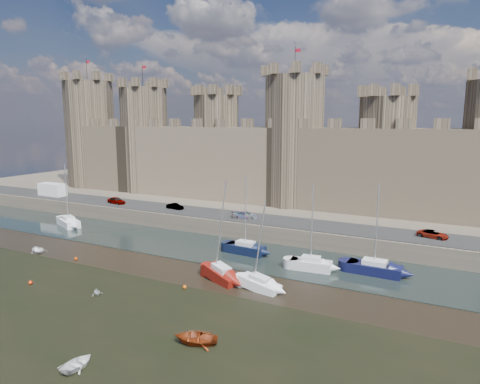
{
  "coord_description": "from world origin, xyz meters",
  "views": [
    {
      "loc": [
        28.67,
        -25.6,
        17.87
      ],
      "look_at": [
        4.42,
        22.0,
        8.82
      ],
      "focal_mm": 32.0,
      "sensor_mm": 36.0,
      "label": 1
    }
  ],
  "objects_px": {
    "car_0": "(116,201)",
    "sailboat_0": "(68,222)",
    "car_2": "(245,215)",
    "sailboat_1": "(245,248)",
    "sailboat_4": "(221,274)",
    "sailboat_5": "(260,283)",
    "van": "(52,190)",
    "car_1": "(175,206)",
    "sailboat_2": "(311,264)",
    "sailboat_3": "(374,268)",
    "car_3": "(433,234)"
  },
  "relations": [
    {
      "from": "car_1",
      "to": "sailboat_3",
      "type": "relative_size",
      "value": 0.3
    },
    {
      "from": "car_2",
      "to": "car_3",
      "type": "bearing_deg",
      "value": -104.52
    },
    {
      "from": "car_0",
      "to": "car_2",
      "type": "height_order",
      "value": "car_0"
    },
    {
      "from": "sailboat_2",
      "to": "sailboat_5",
      "type": "relative_size",
      "value": 1.08
    },
    {
      "from": "car_0",
      "to": "van",
      "type": "xyz_separation_m",
      "value": [
        -17.58,
        0.48,
        0.64
      ]
    },
    {
      "from": "van",
      "to": "sailboat_2",
      "type": "distance_m",
      "value": 59.56
    },
    {
      "from": "sailboat_4",
      "to": "sailboat_5",
      "type": "xyz_separation_m",
      "value": [
        4.87,
        -0.35,
        -0.11
      ]
    },
    {
      "from": "car_0",
      "to": "sailboat_0",
      "type": "distance_m",
      "value": 9.61
    },
    {
      "from": "car_2",
      "to": "sailboat_1",
      "type": "distance_m",
      "value": 10.56
    },
    {
      "from": "car_2",
      "to": "van",
      "type": "relative_size",
      "value": 0.67
    },
    {
      "from": "car_0",
      "to": "sailboat_4",
      "type": "distance_m",
      "value": 38.0
    },
    {
      "from": "sailboat_2",
      "to": "car_3",
      "type": "bearing_deg",
      "value": 39.05
    },
    {
      "from": "car_2",
      "to": "sailboat_0",
      "type": "relative_size",
      "value": 0.38
    },
    {
      "from": "sailboat_0",
      "to": "sailboat_3",
      "type": "distance_m",
      "value": 50.32
    },
    {
      "from": "car_0",
      "to": "sailboat_1",
      "type": "distance_m",
      "value": 32.31
    },
    {
      "from": "car_0",
      "to": "sailboat_0",
      "type": "relative_size",
      "value": 0.36
    },
    {
      "from": "car_0",
      "to": "car_1",
      "type": "xyz_separation_m",
      "value": [
        12.47,
        0.94,
        -0.13
      ]
    },
    {
      "from": "car_1",
      "to": "sailboat_4",
      "type": "distance_m",
      "value": 28.55
    },
    {
      "from": "van",
      "to": "sailboat_0",
      "type": "height_order",
      "value": "sailboat_0"
    },
    {
      "from": "sailboat_5",
      "to": "car_1",
      "type": "bearing_deg",
      "value": 150.48
    },
    {
      "from": "car_0",
      "to": "car_3",
      "type": "xyz_separation_m",
      "value": [
        53.38,
        1.3,
        -0.12
      ]
    },
    {
      "from": "car_1",
      "to": "sailboat_3",
      "type": "height_order",
      "value": "sailboat_3"
    },
    {
      "from": "sailboat_1",
      "to": "sailboat_3",
      "type": "xyz_separation_m",
      "value": [
        16.86,
        -0.08,
        -0.02
      ]
    },
    {
      "from": "car_3",
      "to": "van",
      "type": "bearing_deg",
      "value": 104.93
    },
    {
      "from": "car_0",
      "to": "sailboat_0",
      "type": "xyz_separation_m",
      "value": [
        -2.48,
        -8.98,
        -2.34
      ]
    },
    {
      "from": "car_3",
      "to": "sailboat_0",
      "type": "height_order",
      "value": "sailboat_0"
    },
    {
      "from": "car_1",
      "to": "sailboat_2",
      "type": "xyz_separation_m",
      "value": [
        28.31,
        -12.0,
        -2.19
      ]
    },
    {
      "from": "car_2",
      "to": "sailboat_2",
      "type": "relative_size",
      "value": 0.38
    },
    {
      "from": "sailboat_4",
      "to": "sailboat_5",
      "type": "relative_size",
      "value": 1.17
    },
    {
      "from": "sailboat_2",
      "to": "car_2",
      "type": "bearing_deg",
      "value": 136.48
    },
    {
      "from": "car_2",
      "to": "sailboat_4",
      "type": "bearing_deg",
      "value": -177.8
    },
    {
      "from": "sailboat_1",
      "to": "car_3",
      "type": "bearing_deg",
      "value": 28.7
    },
    {
      "from": "sailboat_3",
      "to": "sailboat_5",
      "type": "height_order",
      "value": "sailboat_3"
    },
    {
      "from": "sailboat_3",
      "to": "car_0",
      "type": "bearing_deg",
      "value": 171.17
    },
    {
      "from": "sailboat_1",
      "to": "sailboat_4",
      "type": "xyz_separation_m",
      "value": [
        1.91,
        -9.99,
        -0.02
      ]
    },
    {
      "from": "car_2",
      "to": "sailboat_4",
      "type": "relative_size",
      "value": 0.35
    },
    {
      "from": "car_0",
      "to": "car_2",
      "type": "relative_size",
      "value": 0.97
    },
    {
      "from": "car_1",
      "to": "sailboat_0",
      "type": "relative_size",
      "value": 0.3
    },
    {
      "from": "sailboat_0",
      "to": "sailboat_4",
      "type": "bearing_deg",
      "value": 7.91
    },
    {
      "from": "car_3",
      "to": "sailboat_2",
      "type": "relative_size",
      "value": 0.36
    },
    {
      "from": "sailboat_1",
      "to": "sailboat_4",
      "type": "relative_size",
      "value": 0.94
    },
    {
      "from": "sailboat_0",
      "to": "sailboat_3",
      "type": "relative_size",
      "value": 0.99
    },
    {
      "from": "sailboat_0",
      "to": "sailboat_5",
      "type": "bearing_deg",
      "value": 9.27
    },
    {
      "from": "car_0",
      "to": "sailboat_3",
      "type": "distance_m",
      "value": 48.73
    },
    {
      "from": "car_1",
      "to": "van",
      "type": "xyz_separation_m",
      "value": [
        -30.05,
        -0.46,
        0.76
      ]
    },
    {
      "from": "sailboat_4",
      "to": "car_3",
      "type": "bearing_deg",
      "value": 67.75
    },
    {
      "from": "van",
      "to": "sailboat_4",
      "type": "height_order",
      "value": "sailboat_4"
    },
    {
      "from": "sailboat_0",
      "to": "sailboat_4",
      "type": "relative_size",
      "value": 0.93
    },
    {
      "from": "sailboat_0",
      "to": "sailboat_4",
      "type": "distance_m",
      "value": 36.73
    },
    {
      "from": "car_0",
      "to": "car_2",
      "type": "distance_m",
      "value": 26.33
    }
  ]
}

